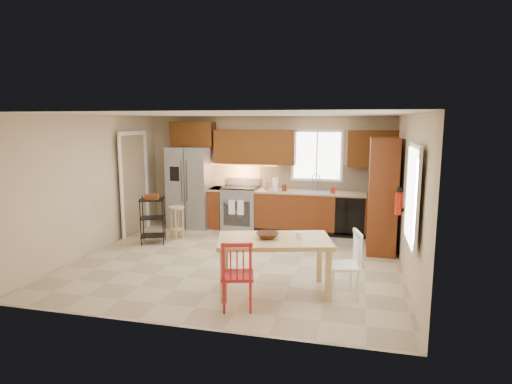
{
  "coord_description": "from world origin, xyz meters",
  "views": [
    {
      "loc": [
        1.99,
        -6.84,
        2.39
      ],
      "look_at": [
        0.24,
        0.4,
        1.15
      ],
      "focal_mm": 30.0,
      "sensor_mm": 36.0,
      "label": 1
    }
  ],
  "objects_px": {
    "pantry": "(382,195)",
    "fire_extinguisher": "(399,203)",
    "dining_table": "(274,266)",
    "table_bowl": "(267,238)",
    "refrigerator": "(191,187)",
    "soap_bottle": "(333,189)",
    "bar_stool": "(177,223)",
    "table_jar": "(300,236)",
    "chair_red": "(237,274)",
    "utility_cart": "(153,220)",
    "range_stove": "(240,208)",
    "chair_white": "(343,264)"
  },
  "relations": [
    {
      "from": "dining_table",
      "to": "table_jar",
      "type": "distance_m",
      "value": 0.55
    },
    {
      "from": "table_bowl",
      "to": "table_jar",
      "type": "relative_size",
      "value": 2.38
    },
    {
      "from": "chair_red",
      "to": "chair_white",
      "type": "relative_size",
      "value": 1.0
    },
    {
      "from": "dining_table",
      "to": "table_bowl",
      "type": "xyz_separation_m",
      "value": [
        -0.1,
        0.0,
        0.39
      ]
    },
    {
      "from": "refrigerator",
      "to": "soap_bottle",
      "type": "relative_size",
      "value": 9.53
    },
    {
      "from": "chair_red",
      "to": "bar_stool",
      "type": "relative_size",
      "value": 1.38
    },
    {
      "from": "range_stove",
      "to": "soap_bottle",
      "type": "distance_m",
      "value": 2.1
    },
    {
      "from": "range_stove",
      "to": "table_bowl",
      "type": "relative_size",
      "value": 2.91
    },
    {
      "from": "fire_extinguisher",
      "to": "bar_stool",
      "type": "distance_m",
      "value": 4.39
    },
    {
      "from": "pantry",
      "to": "fire_extinguisher",
      "type": "relative_size",
      "value": 5.83
    },
    {
      "from": "dining_table",
      "to": "bar_stool",
      "type": "xyz_separation_m",
      "value": [
        -2.48,
        2.26,
        -0.05
      ]
    },
    {
      "from": "pantry",
      "to": "table_bowl",
      "type": "distance_m",
      "value": 2.91
    },
    {
      "from": "table_bowl",
      "to": "bar_stool",
      "type": "height_order",
      "value": "table_bowl"
    },
    {
      "from": "chair_white",
      "to": "table_bowl",
      "type": "bearing_deg",
      "value": 77.86
    },
    {
      "from": "dining_table",
      "to": "chair_white",
      "type": "height_order",
      "value": "chair_white"
    },
    {
      "from": "table_jar",
      "to": "utility_cart",
      "type": "xyz_separation_m",
      "value": [
        -3.14,
        1.73,
        -0.34
      ]
    },
    {
      "from": "dining_table",
      "to": "table_bowl",
      "type": "relative_size",
      "value": 4.94
    },
    {
      "from": "bar_stool",
      "to": "dining_table",
      "type": "bearing_deg",
      "value": -48.64
    },
    {
      "from": "table_bowl",
      "to": "chair_white",
      "type": "bearing_deg",
      "value": 2.73
    },
    {
      "from": "utility_cart",
      "to": "soap_bottle",
      "type": "bearing_deg",
      "value": 3.44
    },
    {
      "from": "refrigerator",
      "to": "pantry",
      "type": "xyz_separation_m",
      "value": [
        4.13,
        -0.93,
        0.14
      ]
    },
    {
      "from": "table_bowl",
      "to": "table_jar",
      "type": "height_order",
      "value": "table_jar"
    },
    {
      "from": "pantry",
      "to": "utility_cart",
      "type": "xyz_separation_m",
      "value": [
        -4.34,
        -0.55,
        -0.59
      ]
    },
    {
      "from": "dining_table",
      "to": "table_jar",
      "type": "xyz_separation_m",
      "value": [
        0.34,
        0.1,
        0.42
      ]
    },
    {
      "from": "table_jar",
      "to": "refrigerator",
      "type": "bearing_deg",
      "value": 132.36
    },
    {
      "from": "utility_cart",
      "to": "range_stove",
      "type": "bearing_deg",
      "value": 28.74
    },
    {
      "from": "soap_bottle",
      "to": "table_bowl",
      "type": "xyz_separation_m",
      "value": [
        -0.69,
        -3.28,
        -0.23
      ]
    },
    {
      "from": "range_stove",
      "to": "table_jar",
      "type": "bearing_deg",
      "value": -61.48
    },
    {
      "from": "table_bowl",
      "to": "utility_cart",
      "type": "height_order",
      "value": "utility_cart"
    },
    {
      "from": "range_stove",
      "to": "pantry",
      "type": "xyz_separation_m",
      "value": [
        2.98,
        -0.99,
        0.59
      ]
    },
    {
      "from": "dining_table",
      "to": "table_bowl",
      "type": "height_order",
      "value": "table_bowl"
    },
    {
      "from": "refrigerator",
      "to": "table_bowl",
      "type": "xyz_separation_m",
      "value": [
        2.49,
        -3.31,
        -0.14
      ]
    },
    {
      "from": "chair_white",
      "to": "table_bowl",
      "type": "relative_size",
      "value": 2.9
    },
    {
      "from": "refrigerator",
      "to": "dining_table",
      "type": "xyz_separation_m",
      "value": [
        2.59,
        -3.31,
        -0.53
      ]
    },
    {
      "from": "dining_table",
      "to": "utility_cart",
      "type": "bearing_deg",
      "value": 131.96
    },
    {
      "from": "refrigerator",
      "to": "chair_red",
      "type": "xyz_separation_m",
      "value": [
        2.24,
        -3.96,
        -0.45
      ]
    },
    {
      "from": "refrigerator",
      "to": "chair_white",
      "type": "distance_m",
      "value": 4.83
    },
    {
      "from": "refrigerator",
      "to": "fire_extinguisher",
      "type": "xyz_separation_m",
      "value": [
        4.33,
        -1.98,
        0.19
      ]
    },
    {
      "from": "chair_red",
      "to": "utility_cart",
      "type": "height_order",
      "value": "utility_cart"
    },
    {
      "from": "range_stove",
      "to": "chair_red",
      "type": "relative_size",
      "value": 1.0
    },
    {
      "from": "fire_extinguisher",
      "to": "dining_table",
      "type": "bearing_deg",
      "value": -142.63
    },
    {
      "from": "pantry",
      "to": "fire_extinguisher",
      "type": "distance_m",
      "value": 1.07
    },
    {
      "from": "soap_bottle",
      "to": "chair_red",
      "type": "distance_m",
      "value": 4.08
    },
    {
      "from": "dining_table",
      "to": "chair_white",
      "type": "distance_m",
      "value": 0.95
    },
    {
      "from": "chair_red",
      "to": "bar_stool",
      "type": "distance_m",
      "value": 3.6
    },
    {
      "from": "range_stove",
      "to": "table_bowl",
      "type": "xyz_separation_m",
      "value": [
        1.34,
        -3.37,
        0.31
      ]
    },
    {
      "from": "refrigerator",
      "to": "table_jar",
      "type": "xyz_separation_m",
      "value": [
        2.93,
        -3.21,
        -0.11
      ]
    },
    {
      "from": "refrigerator",
      "to": "table_jar",
      "type": "bearing_deg",
      "value": -47.64
    },
    {
      "from": "pantry",
      "to": "table_bowl",
      "type": "bearing_deg",
      "value": -124.57
    },
    {
      "from": "pantry",
      "to": "chair_red",
      "type": "xyz_separation_m",
      "value": [
        -1.89,
        -3.03,
        -0.59
      ]
    }
  ]
}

